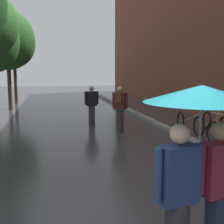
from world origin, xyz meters
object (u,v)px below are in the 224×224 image
at_px(parked_bicycle_4, 194,120).
at_px(parked_bicycle_3, 212,125).
at_px(pedestrian_walking_far, 120,108).
at_px(pedestrian_walking_midground, 92,105).
at_px(couple_under_umbrella, 200,144).
at_px(street_tree_5, 14,43).
at_px(street_tree_4, 7,40).

bearing_deg(parked_bicycle_4, parked_bicycle_3, -81.49).
bearing_deg(pedestrian_walking_far, parked_bicycle_4, -5.93).
distance_m(parked_bicycle_3, pedestrian_walking_midground, 4.71).
relative_size(parked_bicycle_4, pedestrian_walking_midground, 0.72).
relative_size(parked_bicycle_4, couple_under_umbrella, 0.57).
relative_size(street_tree_5, pedestrian_walking_far, 3.48).
distance_m(parked_bicycle_3, parked_bicycle_4, 1.02).
distance_m(parked_bicycle_3, couple_under_umbrella, 7.07).
height_order(pedestrian_walking_midground, pedestrian_walking_far, pedestrian_walking_far).
relative_size(street_tree_4, pedestrian_walking_far, 3.36).
bearing_deg(pedestrian_walking_midground, couple_under_umbrella, -90.76).
height_order(street_tree_5, parked_bicycle_3, street_tree_5).
bearing_deg(pedestrian_walking_far, couple_under_umbrella, -97.25).
xyz_separation_m(street_tree_5, pedestrian_walking_far, (4.71, -10.65, -3.18)).
distance_m(street_tree_4, pedestrian_walking_midground, 7.44).
bearing_deg(pedestrian_walking_far, street_tree_5, 113.84).
bearing_deg(pedestrian_walking_far, pedestrian_walking_midground, 116.81).
bearing_deg(street_tree_5, pedestrian_walking_midground, -66.68).
bearing_deg(parked_bicycle_3, parked_bicycle_4, 98.51).
relative_size(street_tree_5, parked_bicycle_3, 5.28).
bearing_deg(parked_bicycle_4, pedestrian_walking_midground, 152.47).
bearing_deg(parked_bicycle_3, couple_under_umbrella, -123.22).
xyz_separation_m(street_tree_4, parked_bicycle_3, (7.57, -8.44, -3.50)).
xyz_separation_m(street_tree_5, parked_bicycle_3, (7.63, -11.95, -3.68)).
bearing_deg(street_tree_5, parked_bicycle_3, -57.43).
xyz_separation_m(street_tree_4, couple_under_umbrella, (3.74, -14.29, -2.46)).
height_order(street_tree_4, parked_bicycle_3, street_tree_4).
bearing_deg(parked_bicycle_3, street_tree_4, 131.88).
bearing_deg(street_tree_4, parked_bicycle_4, -45.08).
distance_m(parked_bicycle_4, pedestrian_walking_midground, 4.04).
distance_m(street_tree_5, parked_bicycle_4, 13.76).
xyz_separation_m(parked_bicycle_4, pedestrian_walking_far, (-2.77, 0.29, 0.50)).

